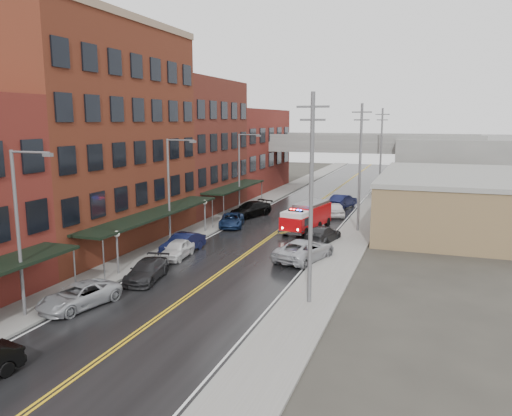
% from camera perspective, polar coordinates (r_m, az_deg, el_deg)
% --- Properties ---
extents(road, '(11.00, 160.00, 0.02)m').
position_cam_1_polar(road, '(45.20, 1.56, -3.38)').
color(road, black).
rests_on(road, ground).
extents(sidewalk_left, '(3.00, 160.00, 0.15)m').
position_cam_1_polar(sidewalk_left, '(47.86, -6.80, -2.62)').
color(sidewalk_left, slate).
rests_on(sidewalk_left, ground).
extents(sidewalk_right, '(3.00, 160.00, 0.15)m').
position_cam_1_polar(sidewalk_right, '(43.59, 10.76, -3.98)').
color(sidewalk_right, slate).
rests_on(sidewalk_right, ground).
extents(curb_left, '(0.30, 160.00, 0.15)m').
position_cam_1_polar(curb_left, '(47.17, -5.00, -2.77)').
color(curb_left, gray).
rests_on(curb_left, ground).
extents(curb_right, '(0.30, 160.00, 0.15)m').
position_cam_1_polar(curb_right, '(43.85, 8.63, -3.83)').
color(curb_right, gray).
rests_on(curb_right, ground).
extents(brick_building_b, '(9.00, 20.00, 18.00)m').
position_cam_1_polar(brick_building_b, '(43.94, -18.25, 7.58)').
color(brick_building_b, '#602619').
rests_on(brick_building_b, ground).
extents(brick_building_c, '(9.00, 15.00, 15.00)m').
position_cam_1_polar(brick_building_c, '(58.86, -7.73, 7.02)').
color(brick_building_c, '#59241A').
rests_on(brick_building_c, ground).
extents(brick_building_far, '(9.00, 20.00, 12.00)m').
position_cam_1_polar(brick_building_far, '(74.94, -1.60, 6.59)').
color(brick_building_far, maroon).
rests_on(brick_building_far, ground).
extents(tan_building, '(14.00, 22.00, 5.00)m').
position_cam_1_polar(tan_building, '(52.57, 21.93, 0.55)').
color(tan_building, olive).
rests_on(tan_building, ground).
extents(right_far_block, '(18.00, 30.00, 8.00)m').
position_cam_1_polar(right_far_block, '(82.28, 22.54, 4.74)').
color(right_far_block, slate).
rests_on(right_far_block, ground).
extents(awning_1, '(2.60, 18.00, 3.09)m').
position_cam_1_polar(awning_1, '(41.33, -11.38, -0.63)').
color(awning_1, black).
rests_on(awning_1, ground).
extents(awning_2, '(2.60, 13.00, 3.09)m').
position_cam_1_polar(awning_2, '(56.88, -2.39, 2.44)').
color(awning_2, black).
rests_on(awning_2, ground).
extents(globe_lamp_1, '(0.44, 0.44, 3.12)m').
position_cam_1_polar(globe_lamp_1, '(35.15, -15.61, -3.81)').
color(globe_lamp_1, '#59595B').
rests_on(globe_lamp_1, ground).
extents(globe_lamp_2, '(0.44, 0.44, 3.12)m').
position_cam_1_polar(globe_lamp_2, '(47.03, -5.87, -0.04)').
color(globe_lamp_2, '#59595B').
rests_on(globe_lamp_2, ground).
extents(street_lamp_0, '(2.64, 0.22, 9.00)m').
position_cam_1_polar(street_lamp_0, '(28.64, -25.27, -1.62)').
color(street_lamp_0, '#59595B').
rests_on(street_lamp_0, ground).
extents(street_lamp_1, '(2.64, 0.22, 9.00)m').
position_cam_1_polar(street_lamp_1, '(41.38, -9.65, 2.52)').
color(street_lamp_1, '#59595B').
rests_on(street_lamp_1, ground).
extents(street_lamp_2, '(2.64, 0.22, 9.00)m').
position_cam_1_polar(street_lamp_2, '(55.83, -1.70, 4.57)').
color(street_lamp_2, '#59595B').
rests_on(street_lamp_2, ground).
extents(utility_pole_0, '(1.80, 0.24, 12.00)m').
position_cam_1_polar(utility_pole_0, '(27.90, 6.32, 1.34)').
color(utility_pole_0, '#59595B').
rests_on(utility_pole_0, ground).
extents(utility_pole_1, '(1.80, 0.24, 12.00)m').
position_cam_1_polar(utility_pole_1, '(47.48, 11.80, 4.76)').
color(utility_pole_1, '#59595B').
rests_on(utility_pole_1, ground).
extents(utility_pole_2, '(1.80, 0.24, 12.00)m').
position_cam_1_polar(utility_pole_2, '(67.30, 14.08, 6.16)').
color(utility_pole_2, '#59595B').
rests_on(utility_pole_2, ground).
extents(overpass, '(40.00, 10.00, 7.50)m').
position_cam_1_polar(overpass, '(75.22, 9.08, 6.47)').
color(overpass, slate).
rests_on(overpass, ground).
extents(fire_truck, '(3.88, 7.46, 2.61)m').
position_cam_1_polar(fire_truck, '(47.94, 5.77, -0.94)').
color(fire_truck, '#B8080C').
rests_on(fire_truck, ground).
extents(parked_car_left_2, '(3.31, 5.25, 1.35)m').
position_cam_1_polar(parked_car_left_2, '(30.36, -19.57, -9.44)').
color(parked_car_left_2, '#999CA0').
rests_on(parked_car_left_2, ground).
extents(parked_car_left_3, '(2.62, 4.87, 1.34)m').
position_cam_1_polar(parked_car_left_3, '(34.03, -12.37, -6.99)').
color(parked_car_left_3, black).
rests_on(parked_car_left_3, ground).
extents(parked_car_left_4, '(2.04, 4.26, 1.40)m').
position_cam_1_polar(parked_car_left_4, '(38.93, -9.01, -4.66)').
color(parked_car_left_4, silver).
rests_on(parked_car_left_4, ground).
extents(parked_car_left_5, '(2.10, 4.72, 1.51)m').
position_cam_1_polar(parked_car_left_5, '(40.44, -8.36, -4.02)').
color(parked_car_left_5, black).
rests_on(parked_car_left_5, ground).
extents(parked_car_left_6, '(3.49, 5.24, 1.34)m').
position_cam_1_polar(parked_car_left_6, '(49.67, -2.81, -1.39)').
color(parked_car_left_6, '#13254A').
rests_on(parked_car_left_6, ground).
extents(parked_car_left_7, '(4.01, 6.03, 1.62)m').
position_cam_1_polar(parked_car_left_7, '(54.77, -0.61, -0.15)').
color(parked_car_left_7, black).
rests_on(parked_car_left_7, ground).
extents(parked_car_right_0, '(4.23, 6.36, 1.62)m').
position_cam_1_polar(parked_car_right_0, '(37.97, 5.58, -4.79)').
color(parked_car_right_0, '#A5A7AD').
rests_on(parked_car_right_0, ground).
extents(parked_car_right_1, '(2.85, 5.23, 1.44)m').
position_cam_1_polar(parked_car_right_1, '(43.66, 7.59, -3.00)').
color(parked_car_right_1, '#262628').
rests_on(parked_car_right_1, ground).
extents(parked_car_right_2, '(3.21, 4.98, 1.58)m').
position_cam_1_polar(parked_car_right_2, '(55.60, 8.99, -0.15)').
color(parked_car_right_2, silver).
rests_on(parked_car_right_2, ground).
extents(parked_car_right_3, '(2.93, 5.26, 1.64)m').
position_cam_1_polar(parked_car_right_3, '(61.25, 9.88, 0.79)').
color(parked_car_right_3, '#0E1233').
rests_on(parked_car_right_3, ground).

